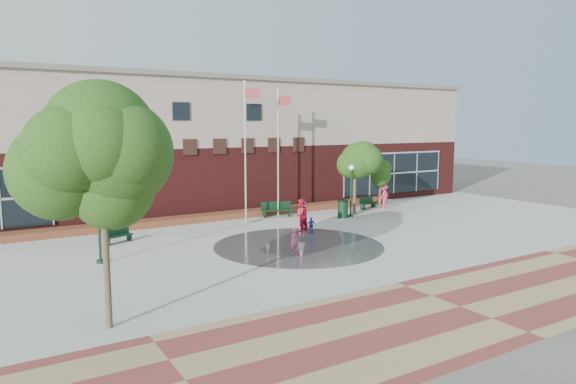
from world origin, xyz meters
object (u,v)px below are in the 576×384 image
bench_left (118,239)px  tree_big_left (102,158)px  trash_can (343,209)px  child_splash (293,241)px  flagpole_left (246,145)px  flagpole_right (279,146)px

bench_left → tree_big_left: tree_big_left is taller
trash_can → child_splash: (-7.49, -6.02, 0.01)m
flagpole_left → tree_big_left: bearing=-117.3°
flagpole_left → tree_big_left: (-10.83, -12.51, 0.29)m
trash_can → tree_big_left: 20.48m
flagpole_right → trash_can: (3.28, -2.53, -4.02)m
flagpole_left → flagpole_right: size_ratio=1.04×
flagpole_left → trash_can: (6.01, -1.76, -4.19)m
flagpole_left → trash_can: size_ratio=7.44×
bench_left → child_splash: 9.09m
bench_left → trash_can: bearing=-24.0°
tree_big_left → bench_left: bearing=75.7°
tree_big_left → trash_can: bearing=32.5°
flagpole_left → trash_can: flagpole_left is taller
bench_left → trash_can: (14.02, -0.30, 0.34)m
flagpole_left → bench_left: (-8.01, -1.46, -4.53)m
flagpole_right → tree_big_left: size_ratio=1.16×
flagpole_right → trash_can: bearing=-29.8°
flagpole_right → tree_big_left: (-13.57, -13.28, 0.46)m
bench_left → tree_big_left: 12.38m
flagpole_right → child_splash: bearing=-108.4°
bench_left → child_splash: child_splash is taller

